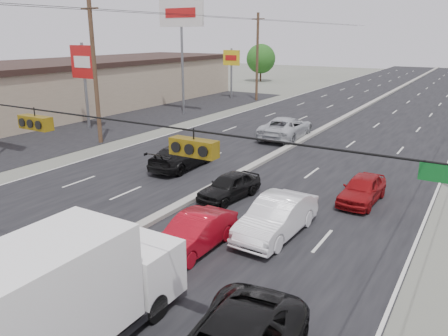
% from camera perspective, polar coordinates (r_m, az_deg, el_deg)
% --- Properties ---
extents(ground, '(200.00, 200.00, 0.00)m').
position_cam_1_polar(ground, '(15.44, -24.33, -14.26)').
color(ground, '#606356').
rests_on(ground, ground).
extents(road_surface, '(20.00, 160.00, 0.02)m').
position_cam_1_polar(road_surface, '(39.47, 13.83, 5.43)').
color(road_surface, black).
rests_on(road_surface, ground).
extents(center_median, '(0.50, 160.00, 0.20)m').
position_cam_1_polar(center_median, '(39.45, 13.84, 5.57)').
color(center_median, gray).
rests_on(center_median, ground).
extents(strip_mall, '(12.00, 42.00, 4.60)m').
position_cam_1_polar(strip_mall, '(49.55, -18.43, 10.04)').
color(strip_mall, tan).
rests_on(strip_mall, ground).
extents(parking_lot, '(10.00, 42.00, 0.02)m').
position_cam_1_polar(parking_lot, '(43.49, -10.31, 6.69)').
color(parking_lot, black).
rests_on(parking_lot, ground).
extents(utility_pole_left_b, '(1.60, 0.30, 10.00)m').
position_cam_1_polar(utility_pole_left_b, '(32.62, -16.52, 11.95)').
color(utility_pole_left_b, '#422D1E').
rests_on(utility_pole_left_b, ground).
extents(utility_pole_left_c, '(1.60, 0.30, 10.00)m').
position_cam_1_polar(utility_pole_left_c, '(52.81, 4.37, 14.29)').
color(utility_pole_left_c, '#422D1E').
rests_on(utility_pole_left_c, ground).
extents(traffic_signals, '(25.00, 0.30, 0.54)m').
position_cam_1_polar(traffic_signals, '(12.43, -23.68, 5.69)').
color(traffic_signals, black).
rests_on(traffic_signals, ground).
extents(pole_sign_mid, '(2.60, 0.25, 7.00)m').
position_cam_1_polar(pole_sign_mid, '(37.96, -17.86, 12.48)').
color(pole_sign_mid, slate).
rests_on(pole_sign_mid, ground).
extents(pole_sign_billboard, '(5.00, 0.25, 11.00)m').
position_cam_1_polar(pole_sign_billboard, '(43.58, -5.61, 18.62)').
color(pole_sign_billboard, slate).
rests_on(pole_sign_billboard, ground).
extents(pole_sign_far, '(2.20, 0.25, 6.00)m').
position_cam_1_polar(pole_sign_far, '(54.52, 0.98, 13.69)').
color(pole_sign_far, slate).
rests_on(pole_sign_far, ground).
extents(tree_left_far, '(4.80, 4.80, 6.12)m').
position_cam_1_polar(tree_left_far, '(74.98, 4.85, 14.03)').
color(tree_left_far, '#382619').
rests_on(tree_left_far, ground).
extents(box_truck, '(2.29, 6.34, 3.21)m').
position_cam_1_polar(box_truck, '(11.46, -20.46, -15.66)').
color(box_truck, black).
rests_on(box_truck, ground).
extents(red_sedan, '(1.42, 4.07, 1.34)m').
position_cam_1_polar(red_sedan, '(16.13, -3.92, -8.57)').
color(red_sedan, '#9E0917').
rests_on(red_sedan, ground).
extents(queue_car_a, '(1.98, 3.86, 1.26)m').
position_cam_1_polar(queue_car_a, '(21.02, 0.71, -2.41)').
color(queue_car_a, black).
rests_on(queue_car_a, ground).
extents(queue_car_b, '(1.79, 4.71, 1.53)m').
position_cam_1_polar(queue_car_b, '(17.33, 6.88, -6.42)').
color(queue_car_b, white).
rests_on(queue_car_b, ground).
extents(queue_car_e, '(1.69, 3.89, 1.31)m').
position_cam_1_polar(queue_car_e, '(21.55, 17.60, -2.67)').
color(queue_car_e, maroon).
rests_on(queue_car_e, ground).
extents(oncoming_near, '(2.17, 4.94, 1.41)m').
position_cam_1_polar(oncoming_near, '(25.93, -5.59, 1.49)').
color(oncoming_near, black).
rests_on(oncoming_near, ground).
extents(oncoming_far, '(3.03, 6.06, 1.65)m').
position_cam_1_polar(oncoming_far, '(33.58, 8.09, 5.21)').
color(oncoming_far, '#B6BABF').
rests_on(oncoming_far, ground).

